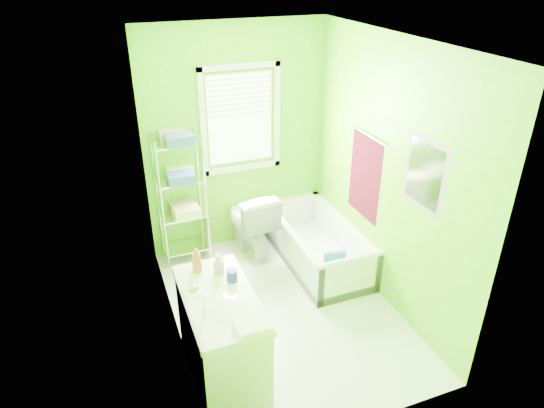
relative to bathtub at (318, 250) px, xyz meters
name	(u,v)px	position (x,y,z in m)	size (l,w,h in m)	color
ground	(283,309)	(-0.68, -0.63, -0.16)	(2.90, 2.90, 0.00)	silver
room_envelope	(285,168)	(-0.68, -0.63, 1.39)	(2.14, 2.94, 2.62)	#54AD08
window	(240,114)	(-0.63, 0.80, 1.45)	(0.92, 0.05, 1.22)	white
door	(199,318)	(-1.72, -1.63, 0.84)	(0.09, 0.80, 2.00)	white
right_wall_decor	(387,175)	(0.35, -0.65, 1.16)	(0.04, 1.48, 1.17)	#480817
bathtub	(318,250)	(0.00, 0.00, 0.00)	(0.73, 1.57, 0.51)	white
toilet	(250,221)	(-0.64, 0.51, 0.25)	(0.46, 0.80, 0.82)	white
vanity	(222,334)	(-1.47, -1.22, 0.27)	(0.55, 1.09, 1.03)	silver
wire_shelf_unit	(182,184)	(-1.37, 0.65, 0.78)	(0.52, 0.42, 1.54)	silver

